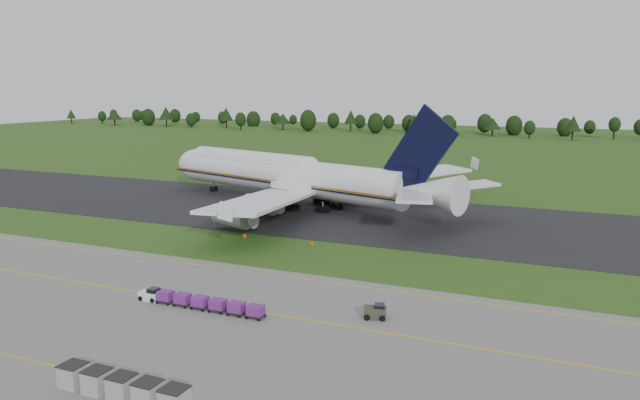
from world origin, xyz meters
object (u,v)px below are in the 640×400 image
at_px(uld_row, 122,387).
at_px(aircraft, 290,176).
at_px(baggage_train, 198,302).
at_px(utility_cart, 375,313).
at_px(edge_markers, 278,240).

bearing_deg(uld_row, aircraft, 107.41).
height_order(aircraft, baggage_train, aircraft).
bearing_deg(utility_cart, baggage_train, -165.07).
relative_size(aircraft, utility_cart, 29.48).
distance_m(baggage_train, utility_cart, 18.56).
distance_m(aircraft, baggage_train, 59.12).
xyz_separation_m(utility_cart, uld_row, (-11.96, -23.10, 0.33)).
bearing_deg(utility_cart, edge_markers, 134.51).
relative_size(aircraft, baggage_train, 4.73).
xyz_separation_m(aircraft, baggage_train, (17.42, -56.27, -4.99)).
relative_size(utility_cart, uld_row, 0.21).
xyz_separation_m(aircraft, uld_row, (23.39, -74.59, -4.80)).
xyz_separation_m(uld_row, edge_markers, (-11.81, 47.28, -0.70)).
xyz_separation_m(baggage_train, edge_markers, (-5.83, 28.96, -0.51)).
relative_size(utility_cart, edge_markers, 0.20).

